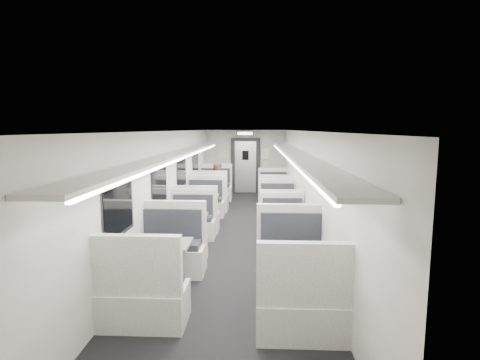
# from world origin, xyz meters

# --- Properties ---
(room) EXTENTS (3.24, 12.24, 2.64)m
(room) POSITION_xyz_m (0.00, 0.00, 1.20)
(room) COLOR black
(room) RESTS_ON ground
(booth_left_a) EXTENTS (1.14, 2.30, 1.23)m
(booth_left_a) POSITION_xyz_m (-1.00, 3.59, 0.41)
(booth_left_a) COLOR white
(booth_left_a) RESTS_ON room
(booth_left_b) EXTENTS (1.05, 2.13, 1.14)m
(booth_left_b) POSITION_xyz_m (-1.00, 1.24, 0.38)
(booth_left_b) COLOR white
(booth_left_b) RESTS_ON room
(booth_left_c) EXTENTS (1.01, 2.05, 1.10)m
(booth_left_c) POSITION_xyz_m (-1.00, -0.86, 0.37)
(booth_left_c) COLOR white
(booth_left_c) RESTS_ON room
(booth_left_d) EXTENTS (1.12, 2.28, 1.22)m
(booth_left_d) POSITION_xyz_m (-1.00, -3.01, 0.41)
(booth_left_d) COLOR white
(booth_left_d) RESTS_ON room
(booth_right_a) EXTENTS (1.02, 2.07, 1.11)m
(booth_right_a) POSITION_xyz_m (1.00, 3.61, 0.37)
(booth_right_a) COLOR white
(booth_right_a) RESTS_ON room
(booth_right_b) EXTENTS (1.01, 2.05, 1.09)m
(booth_right_b) POSITION_xyz_m (1.00, 0.98, 0.37)
(booth_right_b) COLOR white
(booth_right_b) RESTS_ON room
(booth_right_c) EXTENTS (0.97, 1.97, 1.05)m
(booth_right_c) POSITION_xyz_m (1.00, -0.97, 0.35)
(booth_right_c) COLOR white
(booth_right_c) RESTS_ON room
(booth_right_d) EXTENTS (1.12, 2.27, 1.22)m
(booth_right_d) POSITION_xyz_m (1.00, -3.20, 0.41)
(booth_right_d) COLOR white
(booth_right_d) RESTS_ON room
(passenger) EXTENTS (0.62, 0.52, 1.45)m
(passenger) POSITION_xyz_m (-0.72, 2.79, 0.72)
(passenger) COLOR black
(passenger) RESTS_ON room
(window_a) EXTENTS (0.02, 1.18, 0.84)m
(window_a) POSITION_xyz_m (-1.49, 3.40, 1.35)
(window_a) COLOR black
(window_a) RESTS_ON room
(window_b) EXTENTS (0.02, 1.18, 0.84)m
(window_b) POSITION_xyz_m (-1.49, 1.20, 1.35)
(window_b) COLOR black
(window_b) RESTS_ON room
(window_c) EXTENTS (0.02, 1.18, 0.84)m
(window_c) POSITION_xyz_m (-1.49, -1.00, 1.35)
(window_c) COLOR black
(window_c) RESTS_ON room
(window_d) EXTENTS (0.02, 1.18, 0.84)m
(window_d) POSITION_xyz_m (-1.49, -3.20, 1.35)
(window_d) COLOR black
(window_d) RESTS_ON room
(luggage_rack_left) EXTENTS (0.46, 10.40, 0.09)m
(luggage_rack_left) POSITION_xyz_m (-1.24, -0.30, 1.92)
(luggage_rack_left) COLOR white
(luggage_rack_left) RESTS_ON room
(luggage_rack_right) EXTENTS (0.46, 10.40, 0.09)m
(luggage_rack_right) POSITION_xyz_m (1.24, -0.30, 1.92)
(luggage_rack_right) COLOR white
(luggage_rack_right) RESTS_ON room
(vestibule_door) EXTENTS (1.10, 0.13, 2.10)m
(vestibule_door) POSITION_xyz_m (0.00, 5.93, 1.04)
(vestibule_door) COLOR black
(vestibule_door) RESTS_ON room
(exit_sign) EXTENTS (0.62, 0.12, 0.16)m
(exit_sign) POSITION_xyz_m (0.00, 5.44, 2.28)
(exit_sign) COLOR black
(exit_sign) RESTS_ON room
(wall_notice) EXTENTS (0.32, 0.02, 0.40)m
(wall_notice) POSITION_xyz_m (0.75, 5.92, 1.50)
(wall_notice) COLOR silver
(wall_notice) RESTS_ON room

